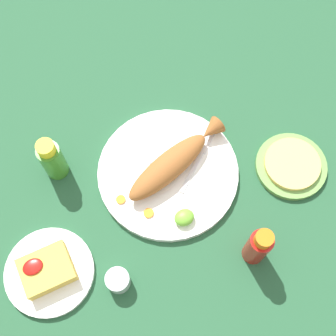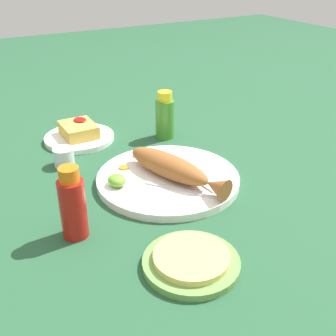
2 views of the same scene
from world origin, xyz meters
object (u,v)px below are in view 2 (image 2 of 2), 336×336
fork_far (189,191)px  hot_sauce_bottle_green (165,116)px  main_plate (168,179)px  hot_sauce_bottle_red (73,205)px  tortilla_plate (191,263)px  fried_fish (174,168)px  side_plate_fries (79,138)px  salt_cup (64,158)px  fork_near (202,183)px

fork_far → hot_sauce_bottle_green: 0.35m
main_plate → hot_sauce_bottle_red: bearing=109.6°
main_plate → tortilla_plate: bearing=158.4°
fried_fish → tortilla_plate: bearing=138.5°
fried_fish → side_plate_fries: (0.35, 0.11, -0.04)m
fork_far → hot_sauce_bottle_red: size_ratio=1.03×
hot_sauce_bottle_red → side_plate_fries: 0.46m
hot_sauce_bottle_red → side_plate_fries: (0.43, -0.15, -0.06)m
fork_far → hot_sauce_bottle_red: bearing=-128.0°
fried_fish → fork_far: (-0.07, 0.00, -0.02)m
side_plate_fries → tortilla_plate: bearing=179.3°
salt_cup → side_plate_fries: size_ratio=0.27×
fried_fish → hot_sauce_bottle_red: 0.27m
fork_near → hot_sauce_bottle_red: hot_sauce_bottle_red is taller
hot_sauce_bottle_red → hot_sauce_bottle_green: 0.50m
salt_cup → side_plate_fries: salt_cup is taller
tortilla_plate → fork_far: bearing=-30.9°
salt_cup → fork_near: bearing=-139.6°
main_plate → salt_cup: salt_cup is taller
fork_near → salt_cup: 0.37m
hot_sauce_bottle_green → side_plate_fries: hot_sauce_bottle_green is taller
fried_fish → hot_sauce_bottle_green: size_ratio=2.09×
fork_near → hot_sauce_bottle_red: 0.31m
side_plate_fries → fork_near: bearing=-159.5°
salt_cup → fork_far: bearing=-147.1°
fork_near → hot_sauce_bottle_red: bearing=-92.0°
fried_fish → side_plate_fries: size_ratio=1.45×
fork_far → hot_sauce_bottle_green: hot_sauce_bottle_green is taller
main_plate → salt_cup: (0.21, 0.19, 0.01)m
hot_sauce_bottle_green → tortilla_plate: (-0.51, 0.23, -0.06)m
side_plate_fries → fried_fish: bearing=-163.0°
main_plate → side_plate_fries: 0.35m
fork_far → salt_cup: (0.30, 0.19, 0.00)m
main_plate → hot_sauce_bottle_green: bearing=-27.5°
salt_cup → side_plate_fries: (0.13, -0.08, -0.01)m
hot_sauce_bottle_red → hot_sauce_bottle_green: bearing=-49.1°
hot_sauce_bottle_red → tortilla_plate: (-0.19, -0.15, -0.06)m
fork_near → fork_far: bearing=-76.4°
hot_sauce_bottle_red → salt_cup: hot_sauce_bottle_red is taller
fork_far → salt_cup: bearing=174.0°
fork_far → hot_sauce_bottle_red: (-0.00, 0.26, 0.05)m
hot_sauce_bottle_red → fork_near: bearing=-86.2°
hot_sauce_bottle_green → salt_cup: bearing=95.5°
fried_fish → side_plate_fries: fried_fish is taller
fork_far → side_plate_fries: 0.44m
main_plate → side_plate_fries: bearing=16.9°
hot_sauce_bottle_green → side_plate_fries: size_ratio=0.69×
fork_far → side_plate_fries: (0.43, 0.11, -0.01)m
fork_near → tortilla_plate: (-0.21, 0.16, -0.01)m
hot_sauce_bottle_red → salt_cup: (0.30, -0.07, -0.05)m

